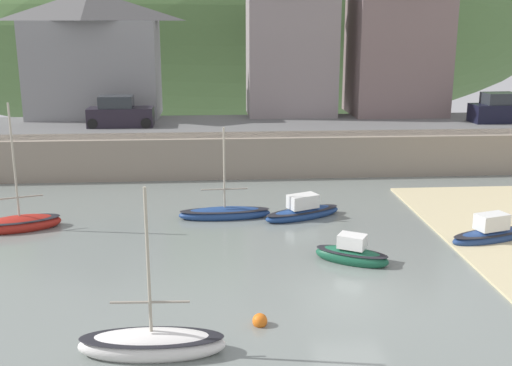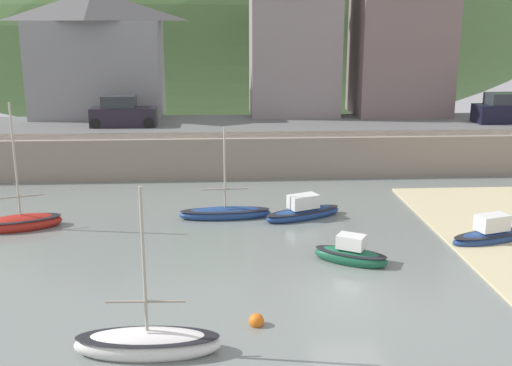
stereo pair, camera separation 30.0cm
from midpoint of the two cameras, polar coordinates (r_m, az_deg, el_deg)
The scene contains 14 objects.
quay_seawall at distance 37.37m, azimuth 3.55°, elevation 3.03°, with size 48.00×9.40×2.40m.
hillside_backdrop at distance 74.04m, azimuth -3.68°, elevation 14.42°, with size 80.00×44.00×24.50m.
waterfront_building_left at distance 44.86m, azimuth -14.30°, elevation 11.53°, with size 9.12×5.04×8.57m.
waterfront_building_centre at distance 44.37m, azimuth 3.76°, elevation 13.66°, with size 6.42×4.59×11.25m.
waterfront_building_right at distance 45.91m, azimuth 13.46°, elevation 13.55°, with size 6.78×5.76×11.59m.
rowboat_small_beached at distance 27.46m, azimuth 21.16°, elevation -4.50°, with size 3.90×2.13×1.36m.
sailboat_blue_trim at distance 23.88m, azimuth 9.09°, elevation -6.55°, with size 3.00×2.30×1.27m.
sailboat_white_hull at distance 28.88m, azimuth 4.67°, elevation -2.65°, with size 4.02×2.58×1.25m.
dinghy_open_wooden at distance 28.85m, azimuth -2.56°, elevation -2.78°, with size 4.33×1.31×4.42m.
motorboat_with_cabin at distance 17.83m, azimuth -9.47°, elevation -14.37°, with size 4.12×1.46×4.96m.
sailboat_tall_mast at distance 29.20m, azimuth -20.58°, elevation -3.42°, with size 3.74×2.37×5.78m.
parked_car_near_slipway at distance 40.40m, azimuth -11.99°, elevation 6.28°, with size 4.12×1.82×1.95m.
parked_car_by_wall at distance 44.20m, azimuth 22.19°, elevation 6.22°, with size 4.17×1.89×1.95m.
mooring_buoy at distance 19.08m, azimuth 0.50°, elevation -12.60°, with size 0.46×0.46×0.46m.
Camera 2 is at (-4.28, -18.84, 8.88)m, focal length 43.35 mm.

